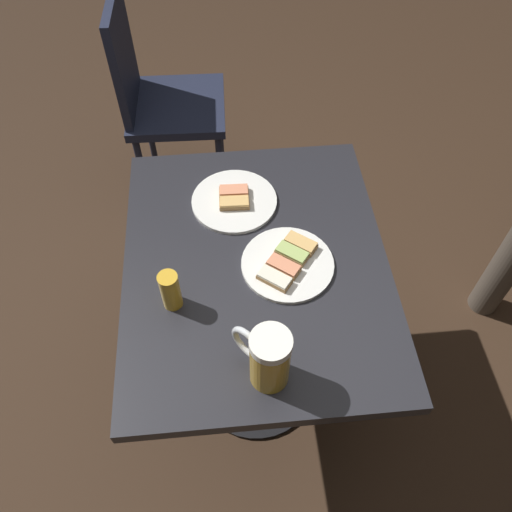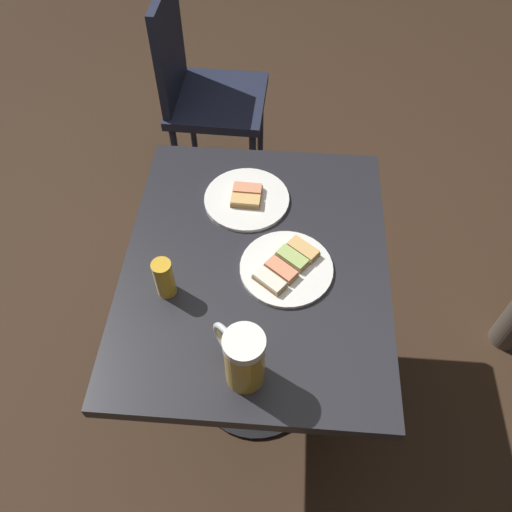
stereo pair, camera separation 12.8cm
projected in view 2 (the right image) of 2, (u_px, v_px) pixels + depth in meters
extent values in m
plane|color=#382619|center=(256.00, 379.00, 1.88)|extent=(6.00, 6.00, 0.00)
cylinder|color=black|center=(256.00, 378.00, 1.87)|extent=(0.44, 0.44, 0.01)
cylinder|color=black|center=(256.00, 331.00, 1.59)|extent=(0.09, 0.09, 0.70)
cube|color=#232328|center=(256.00, 265.00, 1.31)|extent=(0.67, 0.83, 0.04)
cylinder|color=white|center=(286.00, 268.00, 1.27)|extent=(0.23, 0.23, 0.01)
cube|color=#9E7547|center=(270.00, 282.00, 1.24)|extent=(0.09, 0.08, 0.01)
cube|color=white|center=(270.00, 279.00, 1.23)|extent=(0.08, 0.08, 0.01)
cube|color=#9E7547|center=(281.00, 271.00, 1.25)|extent=(0.09, 0.08, 0.01)
cube|color=#EA8E66|center=(281.00, 268.00, 1.25)|extent=(0.08, 0.08, 0.01)
cube|color=#9E7547|center=(292.00, 260.00, 1.27)|extent=(0.09, 0.08, 0.01)
cube|color=#ADC66B|center=(292.00, 258.00, 1.27)|extent=(0.08, 0.08, 0.01)
cube|color=#9E7547|center=(303.00, 250.00, 1.29)|extent=(0.09, 0.08, 0.01)
cube|color=#E5B266|center=(303.00, 248.00, 1.28)|extent=(0.08, 0.08, 0.01)
cylinder|color=white|center=(247.00, 199.00, 1.41)|extent=(0.23, 0.23, 0.01)
cube|color=#9E7547|center=(246.00, 202.00, 1.39)|extent=(0.08, 0.04, 0.01)
cube|color=#E5B266|center=(246.00, 199.00, 1.38)|extent=(0.08, 0.04, 0.01)
cube|color=#9E7547|center=(248.00, 191.00, 1.42)|extent=(0.08, 0.04, 0.01)
cube|color=#EA8E66|center=(248.00, 188.00, 1.41)|extent=(0.08, 0.04, 0.01)
cylinder|color=gold|center=(243.00, 362.00, 1.05)|extent=(0.08, 0.08, 0.14)
cylinder|color=white|center=(242.00, 343.00, 0.99)|extent=(0.09, 0.09, 0.02)
torus|color=silver|center=(227.00, 341.00, 1.07)|extent=(0.07, 0.08, 0.09)
cylinder|color=gold|center=(164.00, 278.00, 1.20)|extent=(0.05, 0.05, 0.11)
cylinder|color=#1E2338|center=(253.00, 177.00, 2.17)|extent=(0.03, 0.03, 0.47)
cylinder|color=#1E2338|center=(260.00, 128.00, 2.37)|extent=(0.03, 0.03, 0.47)
cylinder|color=#1E2338|center=(179.00, 171.00, 2.19)|extent=(0.03, 0.03, 0.47)
cylinder|color=#1E2338|center=(192.00, 123.00, 2.39)|extent=(0.03, 0.03, 0.47)
cube|color=#1E2338|center=(218.00, 100.00, 2.08)|extent=(0.39, 0.39, 0.04)
cube|color=#1E2338|center=(169.00, 47.00, 1.91)|extent=(0.04, 0.34, 0.41)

